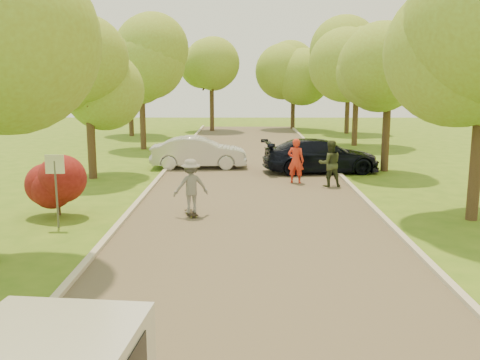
{
  "coord_description": "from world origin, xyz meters",
  "views": [
    {
      "loc": [
        -0.33,
        -11.23,
        4.33
      ],
      "look_at": [
        -0.44,
        4.76,
        1.3
      ],
      "focal_mm": 40.0,
      "sensor_mm": 36.0,
      "label": 1
    }
  ],
  "objects_px": {
    "longboard": "(191,213)",
    "person_olive": "(330,164)",
    "dark_sedan": "(321,156)",
    "street_sign": "(55,176)",
    "skateboarder": "(191,186)",
    "person_striped": "(296,161)",
    "silver_sedan": "(199,152)"
  },
  "relations": [
    {
      "from": "longboard",
      "to": "person_olive",
      "type": "bearing_deg",
      "value": -156.49
    },
    {
      "from": "dark_sedan",
      "to": "person_olive",
      "type": "relative_size",
      "value": 2.87
    },
    {
      "from": "person_olive",
      "to": "street_sign",
      "type": "bearing_deg",
      "value": 29.6
    },
    {
      "from": "person_olive",
      "to": "longboard",
      "type": "bearing_deg",
      "value": 37.69
    },
    {
      "from": "skateboarder",
      "to": "person_striped",
      "type": "height_order",
      "value": "person_striped"
    },
    {
      "from": "longboard",
      "to": "person_olive",
      "type": "xyz_separation_m",
      "value": [
        5.18,
        4.78,
        0.85
      ]
    },
    {
      "from": "dark_sedan",
      "to": "skateboarder",
      "type": "bearing_deg",
      "value": 140.12
    },
    {
      "from": "longboard",
      "to": "person_olive",
      "type": "distance_m",
      "value": 7.1
    },
    {
      "from": "silver_sedan",
      "to": "longboard",
      "type": "height_order",
      "value": "silver_sedan"
    },
    {
      "from": "longboard",
      "to": "skateboarder",
      "type": "distance_m",
      "value": 0.88
    },
    {
      "from": "dark_sedan",
      "to": "person_olive",
      "type": "bearing_deg",
      "value": 171.03
    },
    {
      "from": "person_olive",
      "to": "person_striped",
      "type": "bearing_deg",
      "value": -34.35
    },
    {
      "from": "street_sign",
      "to": "person_striped",
      "type": "relative_size",
      "value": 1.15
    },
    {
      "from": "silver_sedan",
      "to": "dark_sedan",
      "type": "distance_m",
      "value": 5.96
    },
    {
      "from": "street_sign",
      "to": "person_olive",
      "type": "height_order",
      "value": "street_sign"
    },
    {
      "from": "skateboarder",
      "to": "silver_sedan",
      "type": "bearing_deg",
      "value": -105.96
    },
    {
      "from": "silver_sedan",
      "to": "person_striped",
      "type": "relative_size",
      "value": 2.47
    },
    {
      "from": "street_sign",
      "to": "silver_sedan",
      "type": "bearing_deg",
      "value": 73.22
    },
    {
      "from": "street_sign",
      "to": "skateboarder",
      "type": "xyz_separation_m",
      "value": [
        3.8,
        1.41,
        -0.58
      ]
    },
    {
      "from": "street_sign",
      "to": "person_olive",
      "type": "relative_size",
      "value": 1.14
    },
    {
      "from": "dark_sedan",
      "to": "person_striped",
      "type": "height_order",
      "value": "person_striped"
    },
    {
      "from": "dark_sedan",
      "to": "person_striped",
      "type": "distance_m",
      "value": 3.03
    },
    {
      "from": "dark_sedan",
      "to": "person_striped",
      "type": "relative_size",
      "value": 2.88
    },
    {
      "from": "street_sign",
      "to": "dark_sedan",
      "type": "xyz_separation_m",
      "value": [
        9.1,
        9.59,
        -0.77
      ]
    },
    {
      "from": "person_olive",
      "to": "silver_sedan",
      "type": "bearing_deg",
      "value": -44.12
    },
    {
      "from": "street_sign",
      "to": "silver_sedan",
      "type": "height_order",
      "value": "street_sign"
    },
    {
      "from": "longboard",
      "to": "person_striped",
      "type": "relative_size",
      "value": 0.49
    },
    {
      "from": "silver_sedan",
      "to": "skateboarder",
      "type": "distance_m",
      "value": 9.44
    },
    {
      "from": "street_sign",
      "to": "silver_sedan",
      "type": "xyz_separation_m",
      "value": [
        3.27,
        10.84,
        -0.79
      ]
    },
    {
      "from": "person_olive",
      "to": "dark_sedan",
      "type": "bearing_deg",
      "value": -97.04
    },
    {
      "from": "street_sign",
      "to": "skateboarder",
      "type": "relative_size",
      "value": 1.25
    },
    {
      "from": "dark_sedan",
      "to": "silver_sedan",
      "type": "bearing_deg",
      "value": 71.01
    }
  ]
}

